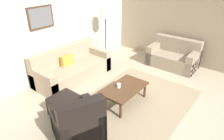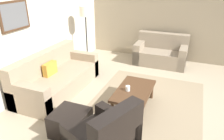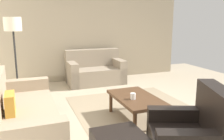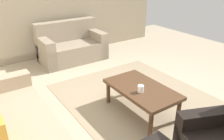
# 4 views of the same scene
# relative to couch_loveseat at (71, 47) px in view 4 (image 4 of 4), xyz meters

# --- Properties ---
(ground_plane) EXTENTS (8.00, 8.00, 0.00)m
(ground_plane) POSITION_rel_couch_loveseat_xyz_m (-2.47, -0.13, -0.30)
(ground_plane) COLOR tan
(area_rug) EXTENTS (2.98, 2.20, 0.01)m
(area_rug) POSITION_rel_couch_loveseat_xyz_m (-2.47, -0.13, -0.30)
(area_rug) COLOR gray
(area_rug) RESTS_ON ground_plane
(couch_loveseat) EXTENTS (0.83, 1.47, 0.88)m
(couch_loveseat) POSITION_rel_couch_loveseat_xyz_m (0.00, 0.00, 0.00)
(couch_loveseat) COLOR gray
(couch_loveseat) RESTS_ON ground_plane
(coffee_table) EXTENTS (1.10, 0.64, 0.41)m
(coffee_table) POSITION_rel_couch_loveseat_xyz_m (-2.59, 0.07, 0.06)
(coffee_table) COLOR #472D1C
(coffee_table) RESTS_ON ground_plane
(cup) EXTENTS (0.09, 0.09, 0.10)m
(cup) POSITION_rel_couch_loveseat_xyz_m (-2.67, 0.17, 0.16)
(cup) COLOR white
(cup) RESTS_ON coffee_table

